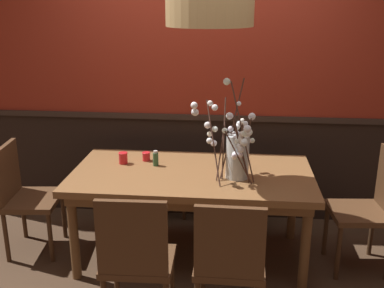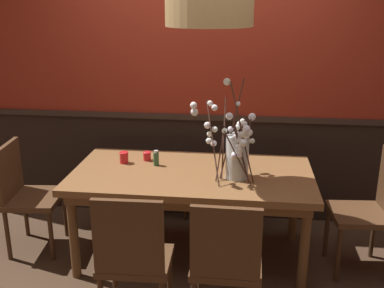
{
  "view_description": "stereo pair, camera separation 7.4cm",
  "coord_description": "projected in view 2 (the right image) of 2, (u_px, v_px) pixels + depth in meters",
  "views": [
    {
      "loc": [
        0.32,
        -3.27,
        2.01
      ],
      "look_at": [
        0.0,
        0.0,
        0.96
      ],
      "focal_mm": 42.79,
      "sensor_mm": 36.0,
      "label": 1
    },
    {
      "loc": [
        0.39,
        -3.26,
        2.01
      ],
      "look_at": [
        0.0,
        0.0,
        0.96
      ],
      "focal_mm": 42.79,
      "sensor_mm": 36.0,
      "label": 2
    }
  ],
  "objects": [
    {
      "name": "ground_plane",
      "position": [
        192.0,
        256.0,
        3.74
      ],
      "size": [
        24.0,
        24.0,
        0.0
      ],
      "primitive_type": "plane",
      "color": "#422D1E"
    },
    {
      "name": "back_wall",
      "position": [
        203.0,
        81.0,
        4.13
      ],
      "size": [
        5.14,
        0.14,
        2.61
      ],
      "color": "black",
      "rests_on": "ground"
    },
    {
      "name": "dining_table",
      "position": [
        192.0,
        182.0,
        3.55
      ],
      "size": [
        1.85,
        0.95,
        0.74
      ],
      "color": "brown",
      "rests_on": "ground"
    },
    {
      "name": "chair_far_side_left",
      "position": [
        170.0,
        159.0,
        4.48
      ],
      "size": [
        0.43,
        0.44,
        0.9
      ],
      "color": "#4C301C",
      "rests_on": "ground"
    },
    {
      "name": "chair_near_side_left",
      "position": [
        133.0,
        256.0,
        2.77
      ],
      "size": [
        0.45,
        0.39,
        0.94
      ],
      "color": "#4C301C",
      "rests_on": "ground"
    },
    {
      "name": "chair_near_side_right",
      "position": [
        226.0,
        261.0,
        2.73
      ],
      "size": [
        0.43,
        0.4,
        0.92
      ],
      "color": "#4C301C",
      "rests_on": "ground"
    },
    {
      "name": "chair_far_side_right",
      "position": [
        230.0,
        159.0,
        4.37
      ],
      "size": [
        0.47,
        0.45,
        0.96
      ],
      "color": "#4C301C",
      "rests_on": "ground"
    },
    {
      "name": "chair_head_west_end",
      "position": [
        25.0,
        191.0,
        3.73
      ],
      "size": [
        0.45,
        0.49,
        0.91
      ],
      "color": "#4C301C",
      "rests_on": "ground"
    },
    {
      "name": "chair_head_east_end",
      "position": [
        372.0,
        206.0,
        3.41
      ],
      "size": [
        0.46,
        0.45,
        0.96
      ],
      "color": "#4C301C",
      "rests_on": "ground"
    },
    {
      "name": "vase_with_blossoms",
      "position": [
        236.0,
        151.0,
        3.34
      ],
      "size": [
        0.46,
        0.4,
        0.74
      ],
      "color": "silver",
      "rests_on": "dining_table"
    },
    {
      "name": "candle_holder_nearer_center",
      "position": [
        124.0,
        157.0,
        3.7
      ],
      "size": [
        0.07,
        0.07,
        0.09
      ],
      "color": "red",
      "rests_on": "dining_table"
    },
    {
      "name": "candle_holder_nearer_edge",
      "position": [
        147.0,
        156.0,
        3.76
      ],
      "size": [
        0.07,
        0.07,
        0.07
      ],
      "color": "red",
      "rests_on": "dining_table"
    },
    {
      "name": "condiment_bottle",
      "position": [
        156.0,
        158.0,
        3.64
      ],
      "size": [
        0.04,
        0.04,
        0.12
      ],
      "color": "#2D5633",
      "rests_on": "dining_table"
    },
    {
      "name": "pendant_lamp",
      "position": [
        209.0,
        5.0,
        3.04
      ],
      "size": [
        0.59,
        0.59,
        0.78
      ],
      "color": "tan"
    }
  ]
}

